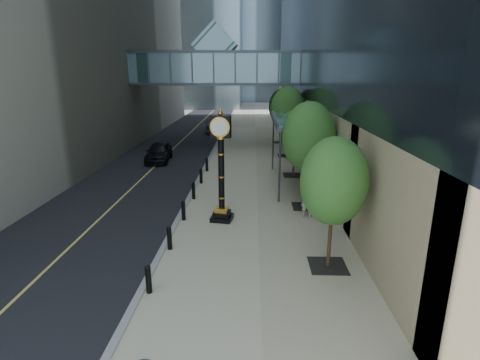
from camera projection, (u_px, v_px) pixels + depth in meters
name	position (u px, v px, depth m)	size (l,w,h in m)	color
ground	(228.00, 314.00, 11.46)	(320.00, 320.00, 0.00)	gray
road	(196.00, 127.00, 50.10)	(8.00, 180.00, 0.02)	black
sidewalk	(255.00, 128.00, 49.82)	(8.00, 180.00, 0.06)	#B3A98A
curb	(226.00, 127.00, 49.96)	(0.25, 180.00, 0.07)	gray
skywalk	(216.00, 66.00, 36.30)	(17.00, 4.20, 5.80)	slate
entrance_canopy	(297.00, 121.00, 23.62)	(3.00, 8.00, 4.38)	#383F44
bollard_row	(189.00, 201.00, 20.05)	(0.20, 16.20, 0.90)	black
street_trees	(294.00, 122.00, 26.53)	(2.89, 28.54, 5.94)	black
street_clock	(221.00, 175.00, 18.00)	(1.15, 1.15, 5.37)	black
pedestrian	(307.00, 200.00, 18.78)	(0.67, 0.44, 1.83)	#BAB8AB
car_near	(159.00, 152.00, 30.94)	(1.82, 4.52, 1.54)	black
car_far	(213.00, 126.00, 45.60)	(1.64, 4.72, 1.55)	black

